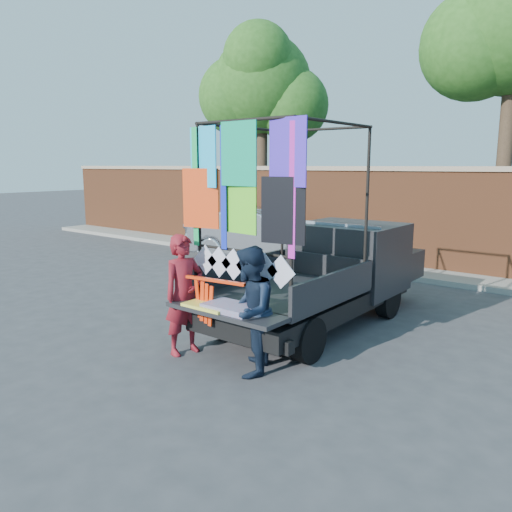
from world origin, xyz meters
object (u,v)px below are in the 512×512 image
Objects in this scene: sedan at (265,235)px; woman at (184,295)px; man at (249,311)px; pickup_truck at (335,272)px.

woman is at bearing -165.70° from sedan.
woman reaches higher than man.
pickup_truck is at bearing -143.34° from sedan.
pickup_truck reaches higher than man.
man is at bearing -79.11° from woman.
pickup_truck is at bearing 158.70° from man.
sedan is at bearing -172.62° from man.
woman is 1.17m from man.
woman is (3.34, -6.21, 0.13)m from sedan.
pickup_truck reaches higher than woman.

